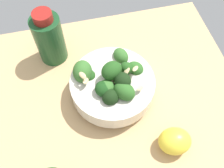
{
  "coord_description": "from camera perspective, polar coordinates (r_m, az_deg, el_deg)",
  "views": [
    {
      "loc": [
        -21.06,
        6.32,
        49.15
      ],
      "look_at": [
        5.23,
        0.09,
        4.0
      ],
      "focal_mm": 40.95,
      "sensor_mm": 36.0,
      "label": 1
    }
  ],
  "objects": [
    {
      "name": "bowl_of_broccoli",
      "position": [
        0.53,
        -0.11,
        -0.04
      ],
      "size": [
        17.4,
        17.4,
        10.07
      ],
      "color": "silver",
      "rests_on": "ground_plane"
    },
    {
      "name": "lemon_wedge",
      "position": [
        0.51,
        13.83,
        -12.26
      ],
      "size": [
        5.93,
        6.78,
        4.74
      ],
      "primitive_type": "ellipsoid",
      "rotation": [
        0.0,
        0.0,
        4.61
      ],
      "color": "yellow",
      "rests_on": "ground_plane"
    },
    {
      "name": "ground_plane",
      "position": [
        0.56,
        1.35,
        -7.68
      ],
      "size": [
        56.61,
        56.61,
        4.09
      ],
      "primitive_type": "cube",
      "color": "tan"
    },
    {
      "name": "bottle_short",
      "position": [
        0.59,
        -13.84,
        9.92
      ],
      "size": [
        6.39,
        6.39,
        13.58
      ],
      "color": "#194723",
      "rests_on": "ground_plane"
    }
  ]
}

